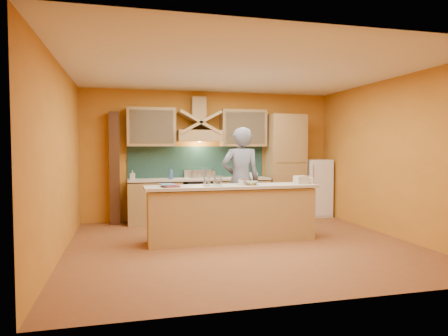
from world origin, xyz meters
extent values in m
cube|color=brown|center=(0.00, 0.00, 0.00)|extent=(5.50, 5.00, 0.01)
cube|color=white|center=(0.00, 0.00, 2.80)|extent=(5.50, 5.00, 0.01)
cube|color=#C67C26|center=(0.00, 2.50, 1.40)|extent=(5.50, 0.02, 2.80)
cube|color=#C67C26|center=(0.00, -2.50, 1.40)|extent=(5.50, 0.02, 2.80)
cube|color=#C67C26|center=(-2.75, 0.00, 1.40)|extent=(0.02, 5.00, 2.80)
cube|color=#C67C26|center=(2.75, 0.00, 1.40)|extent=(0.02, 5.00, 2.80)
cube|color=#9E7C48|center=(-1.25, 2.20, 0.43)|extent=(1.10, 0.60, 0.86)
cube|color=#9E7C48|center=(0.65, 2.20, 0.43)|extent=(1.10, 0.60, 0.86)
cube|color=beige|center=(-0.30, 2.20, 0.90)|extent=(3.00, 0.62, 0.04)
cube|color=black|center=(-0.30, 2.20, 0.45)|extent=(0.60, 0.58, 0.90)
cube|color=#17332E|center=(-0.30, 2.48, 1.25)|extent=(3.00, 0.03, 0.70)
cube|color=#9E7C48|center=(-0.30, 2.25, 1.82)|extent=(0.92, 0.50, 0.24)
cube|color=#9E7C48|center=(-0.30, 2.35, 2.40)|extent=(0.30, 0.30, 0.50)
cube|color=#9E7C48|center=(-1.30, 2.33, 2.00)|extent=(1.00, 0.35, 0.80)
cube|color=#9E7C48|center=(0.70, 2.33, 2.00)|extent=(1.00, 0.35, 0.80)
cube|color=#9E7C48|center=(1.65, 2.20, 1.15)|extent=(0.80, 0.60, 2.30)
cube|color=white|center=(2.40, 2.20, 0.65)|extent=(0.58, 0.60, 1.30)
cube|color=#472816|center=(-2.05, 2.35, 1.15)|extent=(0.20, 0.30, 2.30)
cube|color=tan|center=(-0.10, 0.30, 0.44)|extent=(2.80, 0.55, 0.88)
cube|color=beige|center=(-0.10, 0.30, 0.92)|extent=(2.90, 0.62, 0.05)
imported|color=slate|center=(0.22, 0.86, 0.97)|extent=(0.75, 0.53, 1.94)
cylinder|color=silver|center=(-0.35, 2.23, 0.99)|extent=(0.25, 0.25, 0.18)
cylinder|color=silver|center=(-0.07, 2.21, 0.98)|extent=(0.26, 0.26, 0.16)
imported|color=beige|center=(-1.70, 2.13, 1.02)|extent=(0.10, 0.11, 0.19)
imported|color=#304E84|center=(-0.93, 2.10, 1.05)|extent=(0.13, 0.13, 0.26)
imported|color=silver|center=(0.67, 2.16, 0.95)|extent=(0.24, 0.24, 0.07)
cube|color=white|center=(0.80, 2.08, 0.97)|extent=(0.36, 0.32, 0.11)
imported|color=#AB3E3D|center=(-1.25, 0.25, 0.96)|extent=(0.30, 0.36, 0.03)
imported|color=teal|center=(-1.28, 0.27, 0.98)|extent=(0.26, 0.32, 0.02)
cylinder|color=silver|center=(-0.37, 0.19, 1.03)|extent=(0.18, 0.18, 0.17)
cylinder|color=white|center=(-0.54, 0.27, 1.02)|extent=(0.14, 0.14, 0.16)
cube|color=silver|center=(0.08, 0.25, 0.99)|extent=(0.14, 0.14, 0.10)
imported|color=silver|center=(0.21, 0.25, 0.98)|extent=(0.33, 0.33, 0.07)
cube|color=beige|center=(0.11, 0.27, 0.95)|extent=(0.26, 0.22, 0.01)
cube|color=beige|center=(1.12, 0.23, 1.02)|extent=(0.24, 0.21, 0.14)
cube|color=beige|center=(1.28, 0.27, 1.00)|extent=(0.22, 0.20, 0.11)
camera|label=1|loc=(-1.83, -6.14, 1.58)|focal=32.00mm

